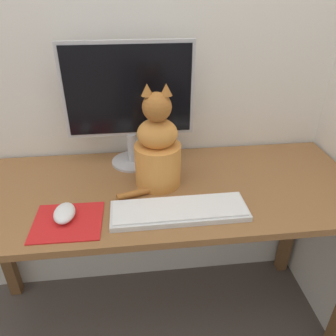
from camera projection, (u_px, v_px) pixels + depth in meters
The scene contains 8 objects.
ground_plane at pixel (158, 319), 1.56m from camera, with size 12.00×12.00×0.00m, color #564C47.
wall_back at pixel (145, 27), 1.20m from camera, with size 7.00×0.04×2.50m.
desk at pixel (155, 211), 1.23m from camera, with size 1.50×0.57×0.76m.
monitor at pixel (129, 99), 1.19m from camera, with size 0.48×0.17×0.47m.
keyboard at pixel (179, 210), 1.04m from camera, with size 0.44×0.14×0.02m.
mousepad_left at pixel (68, 222), 1.01m from camera, with size 0.21×0.19×0.00m.
computer_mouse_left at pixel (64, 213), 1.01m from camera, with size 0.07×0.10×0.04m.
cat at pixel (157, 150), 1.13m from camera, with size 0.24×0.19×0.37m.
Camera 1 is at (-0.06, -0.98, 1.41)m, focal length 35.00 mm.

